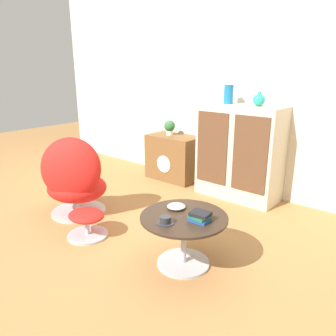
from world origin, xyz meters
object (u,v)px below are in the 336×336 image
(tv_console, at_px, (174,157))
(egg_chair, at_px, (74,179))
(potted_plant, at_px, (170,127))
(teacup, at_px, (165,221))
(vase_inner_left, at_px, (259,100))
(book_stack, at_px, (200,217))
(bowl, at_px, (176,206))
(ottoman, at_px, (87,220))
(vase_leftmost, at_px, (229,94))
(sideboard, at_px, (240,152))
(coffee_table, at_px, (184,232))

(tv_console, distance_m, egg_chair, 1.58)
(potted_plant, relative_size, teacup, 1.53)
(vase_inner_left, bearing_deg, potted_plant, 179.40)
(book_stack, xyz_separation_m, bowl, (-0.27, 0.06, -0.02))
(ottoman, distance_m, vase_inner_left, 2.17)
(book_stack, bearing_deg, vase_leftmost, 114.46)
(egg_chair, xyz_separation_m, bowl, (1.29, 0.07, 0.04))
(ottoman, relative_size, vase_inner_left, 2.45)
(sideboard, xyz_separation_m, tv_console, (-1.00, 0.02, -0.24))
(vase_inner_left, distance_m, teacup, 1.89)
(coffee_table, bearing_deg, book_stack, 4.57)
(bowl, bearing_deg, egg_chair, -176.67)
(egg_chair, height_order, vase_inner_left, vase_inner_left)
(tv_console, xyz_separation_m, ottoman, (0.43, -1.79, -0.14))
(coffee_table, height_order, vase_inner_left, vase_inner_left)
(bowl, bearing_deg, tv_console, 129.80)
(teacup, distance_m, bowl, 0.27)
(sideboard, relative_size, vase_leftmost, 5.07)
(vase_leftmost, bearing_deg, sideboard, -1.18)
(sideboard, xyz_separation_m, egg_chair, (-1.04, -1.56, -0.15))
(book_stack, bearing_deg, sideboard, 108.47)
(sideboard, relative_size, bowl, 7.46)
(tv_console, distance_m, potted_plant, 0.42)
(egg_chair, xyz_separation_m, ottoman, (0.47, -0.21, -0.23))
(sideboard, bearing_deg, egg_chair, -123.64)
(egg_chair, bearing_deg, ottoman, -24.15)
(sideboard, bearing_deg, potted_plant, 179.09)
(vase_inner_left, distance_m, potted_plant, 1.34)
(ottoman, xyz_separation_m, book_stack, (1.09, 0.22, 0.29))
(egg_chair, height_order, potted_plant, egg_chair)
(teacup, height_order, bowl, teacup)
(teacup, bearing_deg, coffee_table, 80.41)
(tv_console, xyz_separation_m, egg_chair, (-0.03, -1.58, 0.09))
(sideboard, xyz_separation_m, coffee_table, (0.38, -1.56, -0.26))
(vase_inner_left, xyz_separation_m, bowl, (0.06, -1.49, -0.73))
(coffee_table, height_order, teacup, teacup)
(egg_chair, height_order, vase_leftmost, vase_leftmost)
(tv_console, bearing_deg, egg_chair, -91.27)
(coffee_table, xyz_separation_m, vase_inner_left, (-0.19, 1.56, 0.88))
(book_stack, bearing_deg, tv_console, 134.20)
(ottoman, distance_m, teacup, 0.96)
(potted_plant, bearing_deg, book_stack, -44.44)
(egg_chair, distance_m, coffee_table, 1.42)
(ottoman, xyz_separation_m, potted_plant, (-0.51, 1.79, 0.56))
(book_stack, bearing_deg, potted_plant, 135.56)
(vase_leftmost, relative_size, vase_inner_left, 1.43)
(egg_chair, height_order, teacup, egg_chair)
(tv_console, height_order, vase_inner_left, vase_inner_left)
(book_stack, bearing_deg, vase_inner_left, 102.04)
(vase_inner_left, relative_size, bowl, 1.03)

